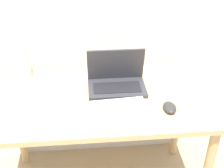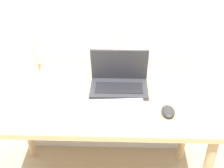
{
  "view_description": "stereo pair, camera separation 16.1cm",
  "coord_description": "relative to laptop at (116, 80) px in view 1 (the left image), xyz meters",
  "views": [
    {
      "loc": [
        -0.06,
        -1.06,
        1.71
      ],
      "look_at": [
        0.06,
        0.29,
        0.85
      ],
      "focal_mm": 50.0,
      "sensor_mm": 36.0,
      "label": 1
    },
    {
      "loc": [
        0.1,
        -1.07,
        1.71
      ],
      "look_at": [
        0.06,
        0.29,
        0.85
      ],
      "focal_mm": 50.0,
      "sensor_mm": 36.0,
      "label": 2
    }
  ],
  "objects": [
    {
      "name": "keyboard",
      "position": [
        -0.07,
        -0.22,
        -0.04
      ],
      "size": [
        0.42,
        0.18,
        0.02
      ],
      "color": "silver",
      "rests_on": "desk"
    },
    {
      "name": "desk",
      "position": [
        -0.09,
        -0.08,
        -0.15
      ],
      "size": [
        1.21,
        0.68,
        0.75
      ],
      "color": "tan",
      "rests_on": "ground_plane"
    },
    {
      "name": "vase",
      "position": [
        -0.55,
        0.15,
        0.1
      ],
      "size": [
        0.12,
        0.12,
        0.31
      ],
      "color": "silver",
      "rests_on": "desk"
    },
    {
      "name": "mouse",
      "position": [
        0.25,
        -0.24,
        -0.03
      ],
      "size": [
        0.07,
        0.1,
        0.03
      ],
      "color": "#2D2D2D",
      "rests_on": "desk"
    },
    {
      "name": "laptop",
      "position": [
        0.0,
        0.0,
        0.0
      ],
      "size": [
        0.32,
        0.21,
        0.22
      ],
      "color": "#333338",
      "rests_on": "desk"
    }
  ]
}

